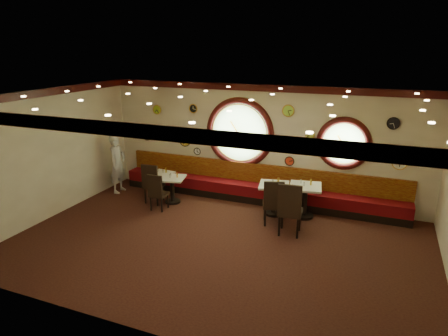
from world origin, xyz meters
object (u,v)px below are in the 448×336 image
(chair_b, at_px, (157,190))
(chair_a, at_px, (152,181))
(condiment_d_pepper, at_px, (304,184))
(condiment_c_bottle, at_px, (278,181))
(condiment_c_salt, at_px, (272,181))
(condiment_a_pepper, at_px, (163,171))
(condiment_c_pepper, at_px, (273,182))
(table_d, at_px, (305,197))
(waiter, at_px, (118,164))
(condiment_d_bottle, at_px, (311,182))
(condiment_a_bottle, at_px, (166,170))
(table_a, at_px, (161,181))
(table_c, at_px, (274,195))
(condiment_b_salt, at_px, (171,175))
(condiment_d_salt, at_px, (301,181))
(condiment_b_bottle, at_px, (177,175))
(chair_c, at_px, (273,200))
(table_b, at_px, (172,187))
(chair_d, at_px, (290,206))
(condiment_a_salt, at_px, (158,170))

(chair_b, bearing_deg, chair_a, 134.13)
(condiment_d_pepper, xyz_separation_m, condiment_c_bottle, (-0.65, -0.02, 0.01))
(condiment_c_salt, bearing_deg, condiment_a_pepper, 178.45)
(condiment_c_salt, distance_m, condiment_c_pepper, 0.04)
(table_d, relative_size, waiter, 0.51)
(condiment_d_bottle, bearing_deg, condiment_a_bottle, 179.92)
(condiment_d_pepper, bearing_deg, table_a, 179.08)
(table_c, distance_m, condiment_a_bottle, 3.27)
(table_d, height_order, condiment_a_bottle, table_d)
(table_a, relative_size, condiment_c_bottle, 3.83)
(condiment_b_salt, relative_size, condiment_d_salt, 0.92)
(table_a, distance_m, waiter, 1.39)
(table_a, distance_m, condiment_a_bottle, 0.36)
(condiment_b_bottle, distance_m, waiter, 2.03)
(chair_a, distance_m, condiment_a_pepper, 0.66)
(chair_b, bearing_deg, condiment_c_bottle, 16.94)
(chair_b, relative_size, chair_c, 0.88)
(table_b, height_order, condiment_d_salt, condiment_d_salt)
(chair_a, distance_m, condiment_c_pepper, 3.30)
(table_b, height_order, condiment_b_bottle, condiment_b_bottle)
(condiment_c_pepper, bearing_deg, condiment_d_bottle, 10.30)
(chair_b, relative_size, condiment_c_bottle, 3.53)
(condiment_a_pepper, xyz_separation_m, condiment_c_bottle, (3.41, -0.09, 0.17))
(chair_b, xyz_separation_m, condiment_d_bottle, (3.77, 1.11, 0.35))
(condiment_a_pepper, xyz_separation_m, condiment_a_bottle, (0.06, 0.06, 0.02))
(chair_b, height_order, chair_c, chair_c)
(condiment_b_salt, bearing_deg, chair_a, -142.46)
(table_b, bearing_deg, table_a, 145.45)
(condiment_b_salt, bearing_deg, chair_d, -13.41)
(chair_a, relative_size, chair_b, 1.12)
(table_d, relative_size, condiment_d_bottle, 5.63)
(table_d, bearing_deg, condiment_b_bottle, -174.42)
(condiment_b_salt, height_order, condiment_d_bottle, condiment_d_bottle)
(condiment_a_pepper, height_order, condiment_a_bottle, condiment_a_bottle)
(condiment_a_bottle, xyz_separation_m, waiter, (-1.44, -0.30, 0.11))
(condiment_c_salt, distance_m, condiment_c_bottle, 0.16)
(chair_b, height_order, waiter, waiter)
(chair_b, relative_size, condiment_b_salt, 6.68)
(condiment_c_bottle, bearing_deg, table_b, -173.71)
(condiment_c_bottle, height_order, waiter, waiter)
(table_c, bearing_deg, chair_a, -170.91)
(table_b, xyz_separation_m, condiment_a_bottle, (-0.46, 0.47, 0.29))
(chair_b, xyz_separation_m, waiter, (-1.80, 0.81, 0.29))
(condiment_b_salt, bearing_deg, table_c, 4.15)
(condiment_b_salt, bearing_deg, waiter, 176.80)
(table_a, bearing_deg, condiment_b_bottle, -26.07)
(table_d, xyz_separation_m, condiment_a_bottle, (-4.02, 0.09, 0.22))
(condiment_a_salt, bearing_deg, table_b, -33.58)
(chair_d, height_order, condiment_d_pepper, chair_d)
(condiment_a_salt, height_order, condiment_c_salt, condiment_c_salt)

